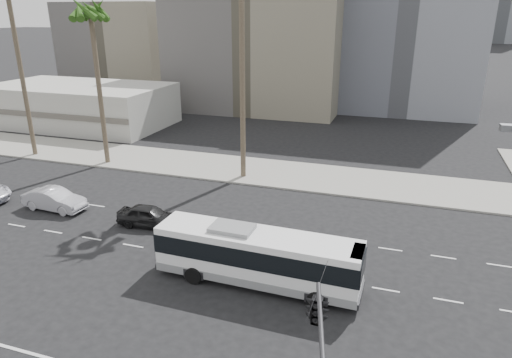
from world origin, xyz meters
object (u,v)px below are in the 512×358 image
at_px(car_a, 149,216).
at_px(palm_mid, 91,16).
at_px(traffic_signal, 317,324).
at_px(car_b, 55,200).
at_px(city_bus, 257,256).

distance_m(car_a, palm_mid, 19.55).
distance_m(traffic_signal, palm_mid, 35.44).
distance_m(car_a, car_b, 7.87).
relative_size(car_b, traffic_signal, 0.70).
relative_size(city_bus, traffic_signal, 1.62).
bearing_deg(traffic_signal, palm_mid, 122.44).
xyz_separation_m(car_b, palm_mid, (-2.90, 10.33, 12.39)).
distance_m(car_b, palm_mid, 16.39).
bearing_deg(palm_mid, car_b, -74.31).
xyz_separation_m(city_bus, car_b, (-16.85, 4.46, -0.85)).
xyz_separation_m(city_bus, palm_mid, (-19.75, 14.79, 11.54)).
bearing_deg(car_a, car_b, 83.31).
xyz_separation_m(car_a, palm_mid, (-10.77, 10.55, 12.45)).
height_order(city_bus, traffic_signal, traffic_signal).
bearing_deg(traffic_signal, car_b, 134.27).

